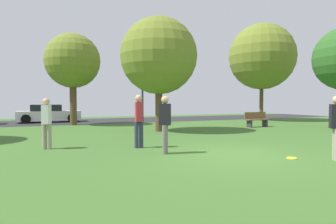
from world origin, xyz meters
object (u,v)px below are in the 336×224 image
oak_tree_center (159,56)px  person_walking (139,118)px  maple_tree_near (73,61)px  oak_tree_left (262,57)px  park_bench (257,119)px  street_lamp_post (142,92)px  parked_car_white (49,114)px  person_catcher (165,122)px  person_bystander (47,121)px  frisbee_disc (292,158)px

oak_tree_center → person_walking: bearing=-119.5°
maple_tree_near → oak_tree_left: 14.58m
park_bench → street_lamp_post: bearing=-44.5°
maple_tree_near → parked_car_white: bearing=112.9°
oak_tree_left → person_walking: oak_tree_left is taller
maple_tree_near → parked_car_white: (-1.44, 3.40, -3.57)m
person_catcher → maple_tree_near: bearing=133.1°
maple_tree_near → person_bystander: bearing=-100.4°
street_lamp_post → person_walking: bearing=-109.5°
person_catcher → person_walking: 1.38m
person_catcher → park_bench: person_catcher is taller
person_catcher → oak_tree_left: bearing=74.0°
person_bystander → maple_tree_near: bearing=11.0°
oak_tree_center → oak_tree_left: (10.77, 4.31, 1.27)m
person_walking → parked_car_white: (-2.54, 13.84, -0.39)m
maple_tree_near → person_catcher: 12.28m
frisbee_disc → parked_car_white: (-5.82, 17.24, 0.60)m
person_bystander → street_lamp_post: street_lamp_post is taller
person_bystander → park_bench: person_bystander is taller
person_bystander → street_lamp_post: 10.99m
oak_tree_left → parked_car_white: bearing=162.7°
person_catcher → person_bystander: bearing=180.0°
street_lamp_post → frisbee_disc: bearing=-90.9°
person_walking → park_bench: bearing=-54.6°
oak_tree_center → person_catcher: (-2.20, -5.90, -2.94)m
oak_tree_left → frisbee_disc: (-10.08, -12.28, -5.16)m
maple_tree_near → street_lamp_post: maple_tree_near is taller
oak_tree_left → person_bystander: bearing=-154.1°
person_bystander → parked_car_white: (0.29, 12.83, -0.31)m
oak_tree_left → person_catcher: 17.03m
park_bench → street_lamp_post: 7.91m
person_catcher → person_bystander: 3.98m
oak_tree_center → park_bench: (6.41, -0.09, -3.44)m
parked_car_white → street_lamp_post: 7.40m
frisbee_disc → park_bench: 9.75m
person_catcher → frisbee_disc: size_ratio=6.42×
parked_car_white → park_bench: bearing=-39.0°
person_bystander → street_lamp_post: (6.33, 8.88, 1.33)m
oak_tree_left → oak_tree_center: bearing=-158.2°
person_catcher → park_bench: size_ratio=1.08×
person_bystander → parked_car_white: bearing=20.1°
person_walking → frisbee_disc: 4.83m
maple_tree_near → oak_tree_center: (3.69, -5.86, -0.28)m
person_walking → street_lamp_post: size_ratio=0.40×
oak_tree_center → person_walking: size_ratio=3.30×
maple_tree_near → person_bystander: 10.13m
maple_tree_near → oak_tree_center: bearing=-57.8°
person_bystander → oak_tree_left: bearing=-42.6°
person_bystander → person_catcher: bearing=-104.4°
maple_tree_near → person_walking: 10.96m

